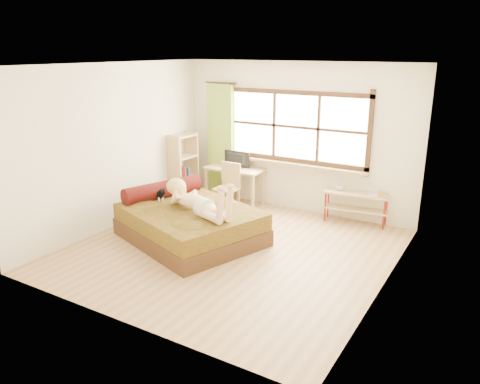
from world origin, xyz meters
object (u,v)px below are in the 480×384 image
Objects in this scene: woman at (195,192)px; bookshelf at (183,167)px; kitten at (158,193)px; desk at (234,173)px; chair at (228,184)px; bed at (189,222)px; pipe_shelf at (356,201)px.

woman is 2.18m from bookshelf.
desk is (0.35, 1.83, -0.03)m from kitten.
chair is 0.66× the size of bookshelf.
bed is 2.24× the size of pipe_shelf.
bed is at bearing -82.58° from chair.
woman is 1.08× the size of bookshelf.
pipe_shelf is (2.06, 2.03, 0.12)m from bed.
woman is 4.67× the size of kitten.
pipe_shelf is at bearing 2.15° from desk.
desk is 2.40m from pipe_shelf.
kitten is at bearing -107.94° from chair.
desk is at bearing 98.36° from kitten.
chair reaches higher than desk.
woman is (0.20, -0.07, 0.55)m from bed.
bookshelf reaches higher than kitten.
bed is 1.57m from chair.
kitten is at bearing -101.65° from desk.
desk is at bearing 175.90° from pipe_shelf.
pipe_shelf is at bearing 54.70° from kitten.
bed is 1.73× the size of woman.
chair reaches higher than kitten.
bed is 2.03m from bookshelf.
woman reaches higher than chair.
chair is (-0.42, 1.61, -0.33)m from woman.
kitten is 0.35× the size of chair.
bed is at bearing -49.07° from bookshelf.
bed is 1.96m from desk.
bookshelf is (-1.46, 1.61, -0.15)m from woman.
pipe_shelf is (1.86, 2.10, -0.43)m from woman.
bed is 8.05× the size of kitten.
desk is 1.02× the size of pipe_shelf.
desk is 0.40m from chair.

